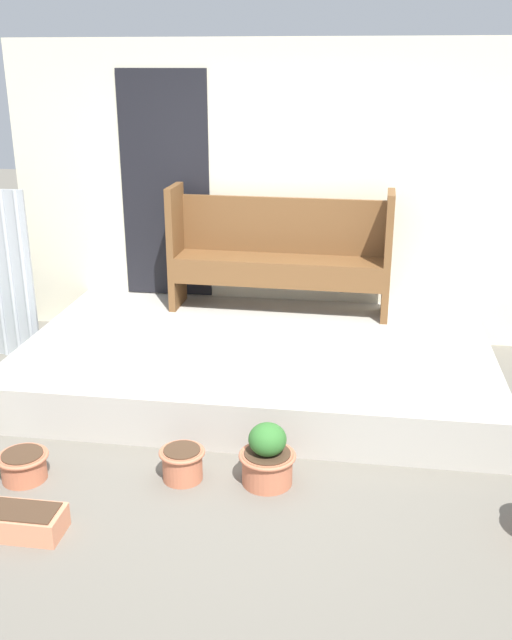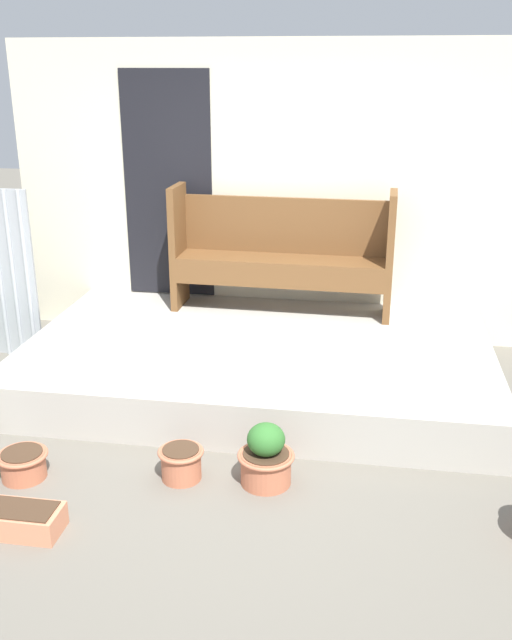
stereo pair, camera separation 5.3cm
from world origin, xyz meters
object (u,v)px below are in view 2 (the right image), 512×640
object	(u,v)px
flower_pot_left	(23,463)
flower_pot_right	(266,458)
bench	(282,248)
planter_box_rect	(18,520)
flower_pot_middle	(181,462)

from	to	relation	value
flower_pot_left	flower_pot_right	bearing A→B (deg)	6.91
bench	flower_pot_left	world-z (taller)	bench
planter_box_rect	flower_pot_middle	bearing A→B (deg)	41.28
bench	flower_pot_middle	size ratio (longest dim) A/B	6.70
flower_pot_left	flower_pot_right	distance (m)	1.49
flower_pot_left	planter_box_rect	bearing A→B (deg)	-66.53
flower_pot_right	planter_box_rect	bearing A→B (deg)	-151.50
bench	planter_box_rect	distance (m)	3.20
bench	flower_pot_right	size ratio (longest dim) A/B	4.80
flower_pot_left	planter_box_rect	world-z (taller)	flower_pot_left
bench	planter_box_rect	size ratio (longest dim) A/B	4.00
bench	planter_box_rect	xyz separation A→B (m)	(-1.07, -2.90, -0.83)
flower_pot_right	planter_box_rect	size ratio (longest dim) A/B	0.83
flower_pot_right	planter_box_rect	world-z (taller)	flower_pot_right
flower_pot_left	flower_pot_right	world-z (taller)	flower_pot_right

